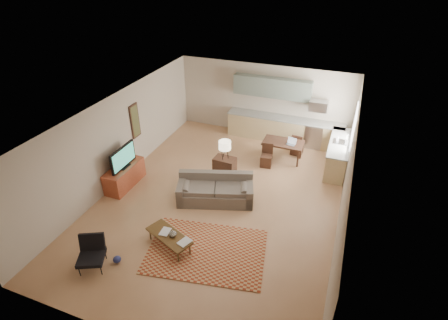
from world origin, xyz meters
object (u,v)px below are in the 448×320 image
at_px(armchair, 91,255).
at_px(dining_table, 282,151).
at_px(console_table, 225,169).
at_px(sofa, 215,189).
at_px(tv_credenza, 125,176).
at_px(coffee_table, 170,241).

xyz_separation_m(armchair, dining_table, (2.93, 6.15, -0.03)).
bearing_deg(console_table, sofa, -79.39).
relative_size(armchair, console_table, 0.98).
bearing_deg(tv_credenza, armchair, -68.51).
distance_m(coffee_table, tv_credenza, 3.08).
distance_m(tv_credenza, console_table, 3.03).
relative_size(sofa, tv_credenza, 1.55).
bearing_deg(console_table, tv_credenza, -149.66).
xyz_separation_m(sofa, dining_table, (1.27, 2.91, -0.05)).
bearing_deg(sofa, armchair, -135.38).
distance_m(armchair, dining_table, 6.82).
height_order(sofa, tv_credenza, sofa).
relative_size(coffee_table, armchair, 1.64).
xyz_separation_m(coffee_table, tv_credenza, (-2.49, 1.81, 0.14)).
height_order(sofa, console_table, sofa).
bearing_deg(sofa, dining_table, 48.26).
bearing_deg(coffee_table, dining_table, 94.86).
bearing_deg(dining_table, armchair, -115.45).
bearing_deg(sofa, coffee_table, -117.98).
bearing_deg(armchair, sofa, 37.35).
bearing_deg(coffee_table, sofa, 103.16).
bearing_deg(dining_table, sofa, -113.50).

